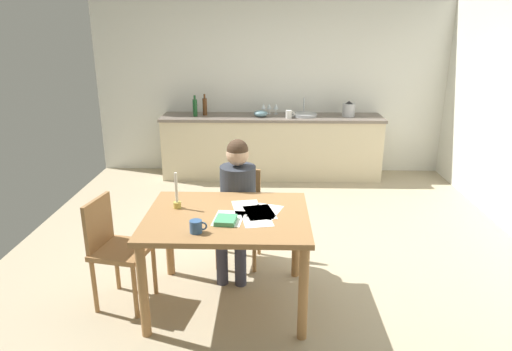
{
  "coord_description": "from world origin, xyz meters",
  "views": [
    {
      "loc": [
        -0.05,
        -4.22,
        2.13
      ],
      "look_at": [
        -0.15,
        -0.35,
        0.85
      ],
      "focal_mm": 31.87,
      "sensor_mm": 36.0,
      "label": 1
    }
  ],
  "objects": [
    {
      "name": "kitchen_counter",
      "position": [
        0.0,
        2.24,
        0.45
      ],
      "size": [
        3.16,
        0.64,
        0.9
      ],
      "color": "beige",
      "rests_on": "ground"
    },
    {
      "name": "ground_plane",
      "position": [
        0.0,
        0.0,
        -0.02
      ],
      "size": [
        5.2,
        5.2,
        0.04
      ],
      "primitive_type": "cube",
      "color": "tan"
    },
    {
      "name": "paper_letter",
      "position": [
        -0.06,
        -0.98,
        0.77
      ],
      "size": [
        0.29,
        0.35,
        0.0
      ],
      "primitive_type": "cube",
      "rotation": [
        0.0,
        0.0,
        -0.33
      ],
      "color": "white",
      "rests_on": "dining_table"
    },
    {
      "name": "paper_notice",
      "position": [
        -0.11,
        -1.0,
        0.77
      ],
      "size": [
        0.28,
        0.34,
        0.0
      ],
      "primitive_type": "cube",
      "rotation": [
        0.0,
        0.0,
        0.26
      ],
      "color": "white",
      "rests_on": "dining_table"
    },
    {
      "name": "wine_glass_back_left",
      "position": [
        -0.12,
        2.39,
        1.01
      ],
      "size": [
        0.07,
        0.07,
        0.15
      ],
      "color": "silver",
      "rests_on": "kitchen_counter"
    },
    {
      "name": "candlestick",
      "position": [
        -0.76,
        -0.93,
        0.85
      ],
      "size": [
        0.06,
        0.06,
        0.29
      ],
      "color": "gold",
      "rests_on": "dining_table"
    },
    {
      "name": "bottle_vinegar",
      "position": [
        -0.97,
        2.28,
        1.03
      ],
      "size": [
        0.06,
        0.06,
        0.3
      ],
      "color": "#593319",
      "rests_on": "kitchen_counter"
    },
    {
      "name": "wall_back",
      "position": [
        0.0,
        2.6,
        1.3
      ],
      "size": [
        5.2,
        0.12,
        2.6
      ],
      "primitive_type": "cube",
      "color": "silver",
      "rests_on": "ground"
    },
    {
      "name": "wine_glass_by_kettle",
      "position": [
        -0.04,
        2.39,
        1.01
      ],
      "size": [
        0.07,
        0.07,
        0.15
      ],
      "color": "silver",
      "rests_on": "kitchen_counter"
    },
    {
      "name": "book_magazine",
      "position": [
        -0.35,
        -1.19,
        0.78
      ],
      "size": [
        0.16,
        0.19,
        0.03
      ],
      "primitive_type": "cube",
      "rotation": [
        0.0,
        0.0,
        -0.1
      ],
      "color": "#479F6A",
      "rests_on": "dining_table"
    },
    {
      "name": "paper_receipt",
      "position": [
        -0.21,
        -0.9,
        0.77
      ],
      "size": [
        0.26,
        0.33,
        0.0
      ],
      "primitive_type": "cube",
      "rotation": [
        0.0,
        0.0,
        0.2
      ],
      "color": "white",
      "rests_on": "dining_table"
    },
    {
      "name": "paper_bill",
      "position": [
        -0.34,
        -1.12,
        0.77
      ],
      "size": [
        0.24,
        0.31,
        0.0
      ],
      "primitive_type": "cube",
      "rotation": [
        0.0,
        0.0,
        -0.09
      ],
      "color": "white",
      "rests_on": "dining_table"
    },
    {
      "name": "chair_side_empty",
      "position": [
        -1.23,
        -1.07,
        0.49
      ],
      "size": [
        0.47,
        0.47,
        0.88
      ],
      "color": "#9E7042",
      "rests_on": "ground"
    },
    {
      "name": "stovetop_kettle",
      "position": [
        1.09,
        2.24,
        1.0
      ],
      "size": [
        0.18,
        0.18,
        0.22
      ],
      "color": "#B7BABF",
      "rests_on": "kitchen_counter"
    },
    {
      "name": "bottle_oil",
      "position": [
        -1.09,
        2.19,
        1.03
      ],
      "size": [
        0.06,
        0.06,
        0.3
      ],
      "color": "#194C23",
      "rests_on": "kitchen_counter"
    },
    {
      "name": "sink_unit",
      "position": [
        0.47,
        2.24,
        0.92
      ],
      "size": [
        0.36,
        0.36,
        0.24
      ],
      "color": "#B2B7BC",
      "rests_on": "kitchen_counter"
    },
    {
      "name": "coffee_mug",
      "position": [
        -0.54,
        -1.37,
        0.81
      ],
      "size": [
        0.12,
        0.09,
        0.09
      ],
      "color": "#33598C",
      "rests_on": "dining_table"
    },
    {
      "name": "paper_envelope",
      "position": [
        -0.13,
        -1.13,
        0.77
      ],
      "size": [
        0.26,
        0.33,
        0.0
      ],
      "primitive_type": "cube",
      "rotation": [
        0.0,
        0.0,
        0.19
      ],
      "color": "white",
      "rests_on": "dining_table"
    },
    {
      "name": "person_seated",
      "position": [
        -0.32,
        -0.47,
        0.68
      ],
      "size": [
        0.36,
        0.61,
        1.19
      ],
      "color": "#333842",
      "rests_on": "ground"
    },
    {
      "name": "teacup_on_counter",
      "position": [
        0.24,
        2.09,
        0.95
      ],
      "size": [
        0.13,
        0.09,
        0.11
      ],
      "color": "white",
      "rests_on": "kitchen_counter"
    },
    {
      "name": "wine_glass_near_sink",
      "position": [
        0.06,
        2.39,
        1.01
      ],
      "size": [
        0.07,
        0.07,
        0.15
      ],
      "color": "silver",
      "rests_on": "kitchen_counter"
    },
    {
      "name": "chair_at_table",
      "position": [
        -0.31,
        -0.32,
        0.48
      ],
      "size": [
        0.44,
        0.44,
        0.86
      ],
      "color": "#9E7042",
      "rests_on": "ground"
    },
    {
      "name": "dining_table",
      "position": [
        -0.35,
        -1.05,
        0.66
      ],
      "size": [
        1.24,
        0.98,
        0.77
      ],
      "color": "#9E7042",
      "rests_on": "ground"
    },
    {
      "name": "mixing_bowl",
      "position": [
        -0.16,
        2.18,
        0.95
      ],
      "size": [
        0.2,
        0.2,
        0.09
      ],
      "primitive_type": "ellipsoid",
      "color": "#668C99",
      "rests_on": "kitchen_counter"
    }
  ]
}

